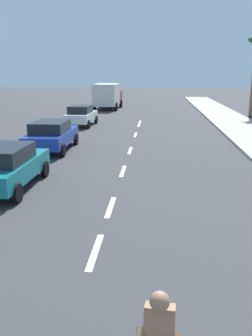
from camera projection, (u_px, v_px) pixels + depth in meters
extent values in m
plane|color=#38383A|center=(129.00, 153.00, 18.58)|extent=(160.00, 160.00, 0.00)
cube|color=white|center=(95.00, 251.00, 8.44)|extent=(0.16, 1.80, 0.01)
cube|color=white|center=(111.00, 207.00, 11.22)|extent=(0.16, 1.80, 0.01)
cube|color=white|center=(123.00, 171.00, 15.28)|extent=(0.16, 1.80, 0.01)
cube|color=white|center=(130.00, 150.00, 19.30)|extent=(0.16, 1.80, 0.01)
cube|color=white|center=(136.00, 135.00, 24.12)|extent=(0.16, 1.80, 0.01)
cube|color=white|center=(139.00, 125.00, 28.44)|extent=(0.16, 1.80, 0.01)
cube|color=white|center=(140.00, 122.00, 30.23)|extent=(0.16, 1.80, 0.01)
cube|color=#9E7051|center=(159.00, 332.00, 3.99)|extent=(0.37, 0.35, 0.63)
sphere|color=#9E7051|center=(160.00, 301.00, 3.83)|extent=(0.22, 0.22, 0.22)
cube|color=#14727A|center=(7.00, 169.00, 12.92)|extent=(1.85, 4.39, 0.64)
cube|color=black|center=(3.00, 154.00, 12.55)|extent=(1.63, 2.29, 0.56)
cylinder|color=black|center=(0.00, 168.00, 14.52)|extent=(0.18, 0.64, 0.64)
cylinder|color=black|center=(45.00, 169.00, 14.38)|extent=(0.18, 0.64, 0.64)
cylinder|color=black|center=(17.00, 193.00, 11.51)|extent=(0.18, 0.64, 0.64)
cube|color=#1E389E|center=(52.00, 137.00, 19.28)|extent=(1.94, 4.56, 0.64)
cube|color=black|center=(50.00, 127.00, 18.91)|extent=(1.70, 2.38, 0.56)
cylinder|color=black|center=(43.00, 139.00, 20.94)|extent=(0.18, 0.64, 0.64)
cylinder|color=black|center=(76.00, 139.00, 20.80)|extent=(0.18, 0.64, 0.64)
cylinder|color=black|center=(25.00, 150.00, 17.96)|extent=(0.18, 0.64, 0.64)
cylinder|color=black|center=(63.00, 150.00, 17.82)|extent=(0.18, 0.64, 0.64)
cube|color=white|center=(81.00, 117.00, 28.00)|extent=(1.90, 4.19, 0.64)
cube|color=black|center=(80.00, 109.00, 27.65)|extent=(1.61, 2.21, 0.56)
cylinder|color=black|center=(75.00, 119.00, 29.54)|extent=(0.21, 0.65, 0.64)
cylinder|color=black|center=(96.00, 119.00, 29.34)|extent=(0.21, 0.65, 0.64)
cylinder|color=black|center=(66.00, 124.00, 26.86)|extent=(0.21, 0.65, 0.64)
cylinder|color=black|center=(88.00, 124.00, 26.65)|extent=(0.21, 0.65, 0.64)
cube|color=maroon|center=(111.00, 97.00, 42.65)|extent=(2.49, 2.43, 1.40)
cube|color=silver|center=(106.00, 95.00, 39.67)|extent=(2.56, 4.25, 2.30)
cylinder|color=black|center=(101.00, 103.00, 42.86)|extent=(0.32, 0.91, 0.90)
cylinder|color=black|center=(121.00, 104.00, 42.58)|extent=(0.32, 0.91, 0.90)
cylinder|color=black|center=(94.00, 106.00, 39.12)|extent=(0.32, 0.91, 0.90)
cylinder|color=black|center=(116.00, 107.00, 38.84)|extent=(0.32, 0.91, 0.90)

